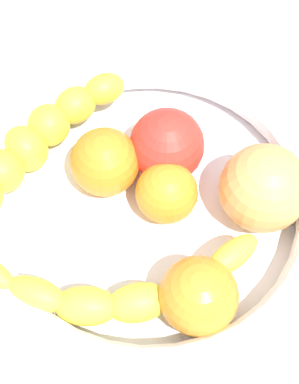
% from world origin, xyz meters
% --- Properties ---
extents(kitchen_counter, '(1.20, 1.20, 0.03)m').
position_xyz_m(kitchen_counter, '(0.00, 0.00, 0.01)').
color(kitchen_counter, '#B9AC9E').
rests_on(kitchen_counter, ground).
extents(fruit_bowl, '(0.32, 0.32, 0.05)m').
position_xyz_m(fruit_bowl, '(0.00, 0.00, 0.06)').
color(fruit_bowl, white).
rests_on(fruit_bowl, kitchen_counter).
extents(banana_draped_left, '(0.15, 0.19, 0.04)m').
position_xyz_m(banana_draped_left, '(0.04, -0.08, 0.07)').
color(banana_draped_left, yellow).
rests_on(banana_draped_left, fruit_bowl).
extents(banana_draped_right, '(0.08, 0.21, 0.05)m').
position_xyz_m(banana_draped_right, '(-0.10, -0.05, 0.07)').
color(banana_draped_right, yellow).
rests_on(banana_draped_right, fruit_bowl).
extents(orange_front, '(0.06, 0.06, 0.06)m').
position_xyz_m(orange_front, '(-0.05, -0.01, 0.08)').
color(orange_front, orange).
rests_on(orange_front, fruit_bowl).
extents(orange_mid_left, '(0.06, 0.06, 0.06)m').
position_xyz_m(orange_mid_left, '(0.09, -0.03, 0.08)').
color(orange_mid_left, orange).
rests_on(orange_mid_left, fruit_bowl).
extents(orange_mid_right, '(0.05, 0.05, 0.05)m').
position_xyz_m(orange_mid_right, '(0.01, 0.01, 0.07)').
color(orange_mid_right, orange).
rests_on(orange_mid_right, fruit_bowl).
extents(peach_blush, '(0.07, 0.07, 0.07)m').
position_xyz_m(peach_blush, '(0.06, 0.07, 0.08)').
color(peach_blush, '#F9A659').
rests_on(peach_blush, fruit_bowl).
extents(tomato_red, '(0.06, 0.06, 0.06)m').
position_xyz_m(tomato_red, '(-0.02, 0.04, 0.08)').
color(tomato_red, red).
rests_on(tomato_red, fruit_bowl).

